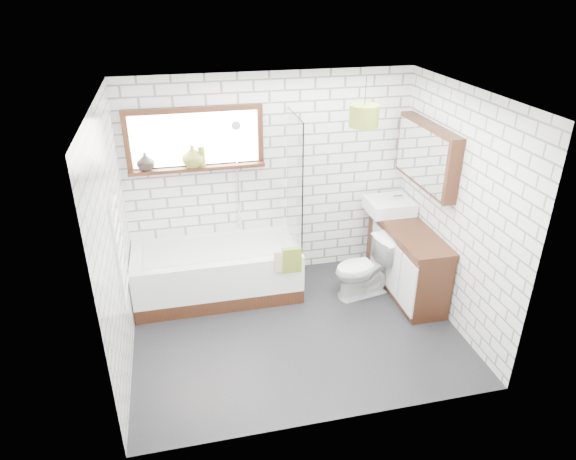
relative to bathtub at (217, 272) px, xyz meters
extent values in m
cube|color=black|center=(0.74, -0.88, -0.31)|extent=(3.40, 2.60, 0.01)
cube|color=white|center=(0.74, -0.88, 2.20)|extent=(3.40, 2.60, 0.01)
cube|color=white|center=(0.74, 0.42, 0.94)|extent=(3.40, 0.01, 2.50)
cube|color=white|center=(0.74, -2.19, 0.94)|extent=(3.40, 0.01, 2.50)
cube|color=white|center=(-0.97, -0.88, 0.94)|extent=(0.01, 2.60, 2.50)
cube|color=white|center=(2.44, -0.88, 0.94)|extent=(0.01, 2.60, 2.50)
cube|color=black|center=(-0.11, 0.38, 1.49)|extent=(1.52, 0.16, 0.68)
cube|color=white|center=(-0.92, -0.88, 0.89)|extent=(0.06, 0.52, 1.00)
cube|color=black|center=(2.36, -0.28, 1.34)|extent=(0.16, 1.20, 0.70)
cylinder|color=silver|center=(0.34, 0.38, 1.04)|extent=(0.02, 0.02, 1.30)
cube|color=white|center=(0.00, 0.00, 0.00)|extent=(1.90, 0.84, 0.62)
cube|color=white|center=(0.93, 0.00, 1.06)|extent=(0.02, 0.72, 1.50)
cube|color=olive|center=(0.80, -0.42, 0.29)|extent=(0.21, 0.06, 0.29)
cube|color=tan|center=(0.70, -0.42, 0.29)|extent=(0.19, 0.05, 0.25)
cube|color=black|center=(2.21, -0.39, 0.11)|extent=(0.47, 1.44, 0.83)
cube|color=white|center=(2.15, 0.09, 0.60)|extent=(0.54, 0.47, 0.16)
cylinder|color=silver|center=(2.31, 0.09, 0.64)|extent=(0.03, 0.03, 0.15)
imported|color=white|center=(1.67, -0.39, 0.05)|extent=(0.53, 0.77, 0.72)
imported|color=olive|center=(-0.16, 0.35, 1.30)|extent=(0.32, 0.32, 0.25)
imported|color=black|center=(-0.67, 0.35, 1.27)|extent=(0.21, 0.21, 0.20)
cylinder|color=olive|center=(-0.06, 0.35, 1.28)|extent=(0.08, 0.08, 0.22)
cylinder|color=olive|center=(1.64, -0.16, 1.79)|extent=(0.31, 0.31, 0.23)
camera|label=1|loc=(-0.34, -5.23, 3.12)|focal=32.00mm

